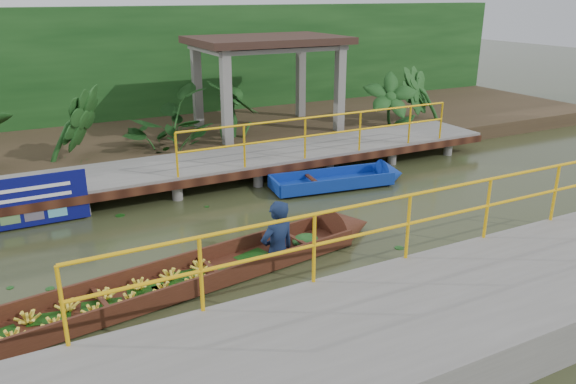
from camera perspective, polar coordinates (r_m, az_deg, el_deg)
name	(u,v)px	position (r m, az deg, el deg)	size (l,w,h in m)	color
ground	(270,234)	(10.88, -1.86, -4.30)	(80.00, 80.00, 0.00)	#2C341A
land_strip	(162,139)	(17.53, -12.67, 5.32)	(30.00, 8.00, 0.45)	#332719
far_dock	(208,165)	(13.71, -8.08, 2.74)	(16.00, 2.06, 1.66)	slate
near_dock	(469,311)	(8.23, 17.90, -11.39)	(18.00, 2.40, 1.73)	slate
pavilion	(267,50)	(17.00, -2.14, 14.22)	(4.40, 3.00, 3.00)	slate
foliage_backdrop	(137,70)	(19.60, -15.08, 11.90)	(30.00, 0.80, 4.00)	#123912
vendor_boat	(187,266)	(9.08, -10.21, -7.42)	(8.84, 2.14, 2.31)	#35190E
moored_blue_boat	(362,178)	(13.76, 7.55, 1.38)	(3.48, 1.31, 0.81)	navy
tropical_plants	(231,108)	(15.66, -5.78, 8.45)	(14.53, 1.53, 1.91)	#123912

